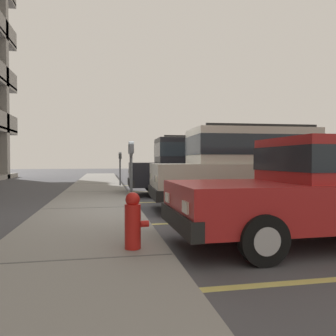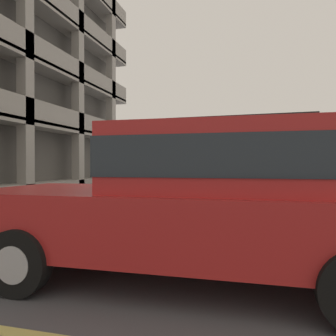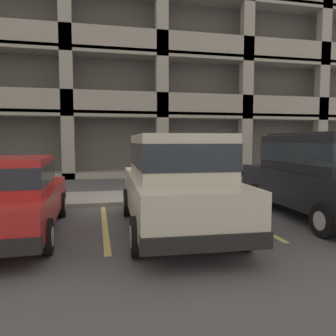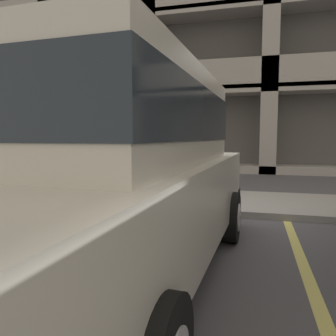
# 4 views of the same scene
# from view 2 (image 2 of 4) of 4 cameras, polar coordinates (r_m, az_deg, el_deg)

# --- Properties ---
(ground_plane) EXTENTS (80.00, 80.00, 0.10)m
(ground_plane) POSITION_cam_2_polar(r_m,az_deg,el_deg) (7.37, -7.85, -8.96)
(ground_plane) COLOR #4C4C51
(sidewalk) EXTENTS (40.00, 2.20, 0.12)m
(sidewalk) POSITION_cam_2_polar(r_m,az_deg,el_deg) (7.94, -16.60, -7.48)
(sidewalk) COLOR gray
(sidewalk) RESTS_ON ground_plane
(parking_stall_lines) EXTENTS (12.91, 4.80, 0.01)m
(parking_stall_lines) POSITION_cam_2_polar(r_m,az_deg,el_deg) (8.50, 5.26, -7.32)
(parking_stall_lines) COLOR #DBD16B
(parking_stall_lines) RESTS_ON ground_plane
(silver_suv) EXTENTS (2.16, 4.86, 2.03)m
(silver_suv) POSITION_cam_2_polar(r_m,az_deg,el_deg) (6.52, 12.28, -0.14)
(silver_suv) COLOR beige
(silver_suv) RESTS_ON ground_plane
(red_sedan) EXTENTS (1.89, 4.50, 1.54)m
(red_sedan) POSITION_cam_2_polar(r_m,az_deg,el_deg) (3.36, 5.34, -5.32)
(red_sedan) COLOR red
(red_sedan) RESTS_ON ground_plane
(dark_hatchback) EXTENTS (2.13, 4.84, 2.03)m
(dark_hatchback) POSITION_cam_2_polar(r_m,az_deg,el_deg) (10.13, 11.66, 0.09)
(dark_hatchback) COLOR black
(dark_hatchback) RESTS_ON ground_plane
(parking_meter_near) EXTENTS (0.35, 0.12, 1.55)m
(parking_meter_near) POSITION_cam_2_polar(r_m,az_deg,el_deg) (7.67, -9.46, 1.34)
(parking_meter_near) COLOR #595B60
(parking_meter_near) RESTS_ON sidewalk
(parking_meter_far) EXTENTS (0.35, 0.12, 1.45)m
(parking_meter_far) POSITION_cam_2_polar(r_m,az_deg,el_deg) (13.74, 1.81, 0.67)
(parking_meter_far) COLOR #595B60
(parking_meter_far) RESTS_ON sidewalk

